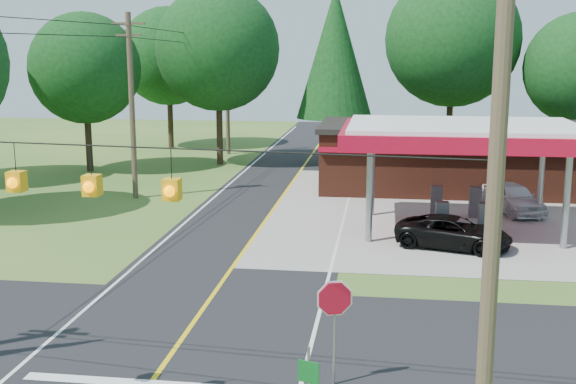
# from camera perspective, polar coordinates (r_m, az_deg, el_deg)

# --- Properties ---
(ground) EXTENTS (120.00, 120.00, 0.00)m
(ground) POSITION_cam_1_polar(r_m,az_deg,el_deg) (21.90, -7.82, -10.70)
(ground) COLOR #386122
(ground) RESTS_ON ground
(main_highway) EXTENTS (8.00, 120.00, 0.02)m
(main_highway) POSITION_cam_1_polar(r_m,az_deg,el_deg) (21.89, -7.82, -10.67)
(main_highway) COLOR black
(main_highway) RESTS_ON ground
(cross_road) EXTENTS (70.00, 7.00, 0.02)m
(cross_road) POSITION_cam_1_polar(r_m,az_deg,el_deg) (21.89, -7.82, -10.66)
(cross_road) COLOR black
(cross_road) RESTS_ON ground
(lane_center_yellow) EXTENTS (0.15, 110.00, 0.00)m
(lane_center_yellow) POSITION_cam_1_polar(r_m,az_deg,el_deg) (21.89, -7.82, -10.64)
(lane_center_yellow) COLOR yellow
(lane_center_yellow) RESTS_ON main_highway
(gas_canopy) EXTENTS (10.60, 7.40, 4.88)m
(gas_canopy) POSITION_cam_1_polar(r_m,az_deg,el_deg) (32.92, 13.64, 4.23)
(gas_canopy) COLOR gray
(gas_canopy) RESTS_ON ground
(convenience_store) EXTENTS (16.40, 7.55, 3.80)m
(convenience_store) POSITION_cam_1_polar(r_m,az_deg,el_deg) (43.18, 13.52, 2.73)
(convenience_store) COLOR #562618
(convenience_store) RESTS_ON ground
(utility_pole_near_right) EXTENTS (1.80, 0.30, 11.50)m
(utility_pole_near_right) POSITION_cam_1_polar(r_m,az_deg,el_deg) (12.85, 16.09, 0.90)
(utility_pole_near_right) COLOR #473828
(utility_pole_near_right) RESTS_ON ground
(utility_pole_far_left) EXTENTS (1.80, 0.30, 10.00)m
(utility_pole_far_left) POSITION_cam_1_polar(r_m,az_deg,el_deg) (40.02, -12.24, 6.86)
(utility_pole_far_left) COLOR #473828
(utility_pole_far_left) RESTS_ON ground
(utility_pole_north) EXTENTS (0.30, 0.30, 9.50)m
(utility_pole_north) POSITION_cam_1_polar(r_m,az_deg,el_deg) (55.95, -4.81, 7.84)
(utility_pole_north) COLOR #473828
(utility_pole_north) RESTS_ON ground
(overhead_beacons) EXTENTS (17.04, 2.04, 1.03)m
(overhead_beacons) POSITION_cam_1_polar(r_m,az_deg,el_deg) (15.17, -18.18, 3.30)
(overhead_beacons) COLOR black
(overhead_beacons) RESTS_ON ground
(treeline_backdrop) EXTENTS (70.27, 51.59, 13.30)m
(treeline_backdrop) POSITION_cam_1_polar(r_m,az_deg,el_deg) (43.79, 1.50, 10.48)
(treeline_backdrop) COLOR #332316
(treeline_backdrop) RESTS_ON ground
(suv_car) EXTENTS (5.83, 5.83, 1.31)m
(suv_car) POSITION_cam_1_polar(r_m,az_deg,el_deg) (30.60, 12.95, -3.16)
(suv_car) COLOR black
(suv_car) RESTS_ON ground
(sedan_car) EXTENTS (5.64, 5.64, 1.51)m
(sedan_car) POSITION_cam_1_polar(r_m,az_deg,el_deg) (37.81, 17.32, -0.46)
(sedan_car) COLOR silver
(sedan_car) RESTS_ON ground
(octagonal_stop_sign) EXTENTS (0.90, 0.34, 2.73)m
(octagonal_stop_sign) POSITION_cam_1_polar(r_m,az_deg,el_deg) (17.64, 3.71, -9.03)
(octagonal_stop_sign) COLOR gray
(octagonal_stop_sign) RESTS_ON ground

